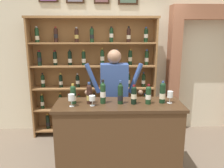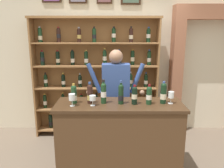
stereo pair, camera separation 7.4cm
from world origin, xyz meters
name	(u,v)px [view 2 (the right image)]	position (x,y,z in m)	size (l,w,h in m)	color
back_wall	(115,49)	(0.00, 1.62, 1.63)	(12.00, 0.19, 3.25)	beige
wine_shelf	(95,74)	(-0.39, 1.30, 1.19)	(2.34, 0.30, 2.24)	olive
archway_doorway	(210,63)	(1.83, 1.49, 1.36)	(1.59, 0.45, 2.44)	#935B42
tasting_counter	(118,139)	(0.01, 0.00, 0.52)	(1.71, 0.60, 1.05)	#4C331E
shopkeeper	(115,90)	(-0.03, 0.64, 1.07)	(0.94, 0.22, 1.71)	#2D3347
tasting_bottle_rosso	(73,94)	(-0.60, 0.01, 1.17)	(0.08, 0.08, 0.27)	#19381E
tasting_bottle_chianti	(89,94)	(-0.38, 0.01, 1.18)	(0.07, 0.07, 0.29)	black
tasting_bottle_grappa	(103,92)	(-0.20, 0.01, 1.20)	(0.07, 0.07, 0.32)	#19381E
tasting_bottle_brunello	(120,94)	(0.03, -0.01, 1.18)	(0.07, 0.07, 0.32)	black
tasting_bottle_prosecco	(133,95)	(0.21, -0.03, 1.18)	(0.07, 0.07, 0.26)	black
tasting_bottle_super_tuscan	(148,95)	(0.40, -0.03, 1.17)	(0.07, 0.07, 0.27)	#19381E
tasting_bottle_bianco	(162,93)	(0.60, 0.01, 1.19)	(0.08, 0.08, 0.30)	black
wine_glass_spare	(71,97)	(-0.60, -0.10, 1.16)	(0.08, 0.08, 0.16)	silver
wine_glass_center	(170,95)	(0.70, 0.00, 1.16)	(0.08, 0.08, 0.16)	silver
wine_glass_right	(92,98)	(-0.34, -0.08, 1.15)	(0.08, 0.08, 0.14)	silver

